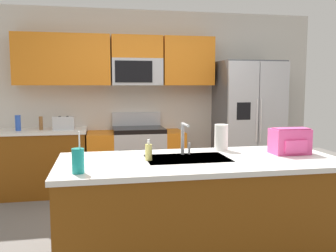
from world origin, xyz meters
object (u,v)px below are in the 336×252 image
object	(u,v)px
backpack	(290,141)
sink_faucet	(184,136)
drink_cup_teal	(78,161)
paper_towel_roll	(221,137)
toaster	(64,123)
bottle_blue	(18,123)
refrigerator	(248,124)
range_oven	(136,159)
soap_dispenser	(149,152)
pepper_mill	(41,123)

from	to	relation	value
backpack	sink_faucet	bearing A→B (deg)	172.23
drink_cup_teal	paper_towel_roll	world-z (taller)	drink_cup_teal
toaster	drink_cup_teal	world-z (taller)	drink_cup_teal
bottle_blue	drink_cup_teal	xyz separation A→B (m)	(0.90, -2.58, -0.02)
refrigerator	drink_cup_teal	bearing A→B (deg)	-132.36
range_oven	soap_dispenser	distance (m)	2.36
toaster	drink_cup_teal	distance (m)	2.60
toaster	backpack	size ratio (longest dim) A/B	0.88
pepper_mill	drink_cup_teal	xyz separation A→B (m)	(0.62, -2.63, -0.00)
pepper_mill	bottle_blue	world-z (taller)	bottle_blue
refrigerator	toaster	size ratio (longest dim) A/B	6.61
pepper_mill	sink_faucet	size ratio (longest dim) A/B	0.64
range_oven	toaster	xyz separation A→B (m)	(-0.98, -0.05, 0.55)
soap_dispenser	paper_towel_roll	distance (m)	0.80
range_oven	refrigerator	distance (m)	1.74
sink_faucet	drink_cup_teal	bearing A→B (deg)	-149.52
drink_cup_teal	soap_dispenser	distance (m)	0.63
pepper_mill	sink_faucet	distance (m)	2.59
paper_towel_roll	sink_faucet	bearing A→B (deg)	-157.69
refrigerator	drink_cup_teal	world-z (taller)	refrigerator
sink_faucet	backpack	xyz separation A→B (m)	(0.93, -0.13, -0.05)
toaster	drink_cup_teal	bearing A→B (deg)	-83.00
soap_dispenser	paper_towel_roll	bearing A→B (deg)	24.52
sink_faucet	paper_towel_roll	size ratio (longest dim) A/B	1.17
drink_cup_teal	sink_faucet	bearing A→B (deg)	30.48
bottle_blue	range_oven	bearing A→B (deg)	1.90
sink_faucet	soap_dispenser	xyz separation A→B (m)	(-0.33, -0.17, -0.10)
range_oven	paper_towel_roll	size ratio (longest dim) A/B	5.67
bottle_blue	backpack	size ratio (longest dim) A/B	0.64
pepper_mill	soap_dispenser	size ratio (longest dim) A/B	1.06
paper_towel_roll	backpack	world-z (taller)	paper_towel_roll
drink_cup_teal	backpack	size ratio (longest dim) A/B	0.91
pepper_mill	soap_dispenser	world-z (taller)	pepper_mill
range_oven	pepper_mill	world-z (taller)	range_oven
toaster	refrigerator	bearing A→B (deg)	-0.42
drink_cup_teal	soap_dispenser	size ratio (longest dim) A/B	1.72
toaster	bottle_blue	xyz separation A→B (m)	(-0.59, 0.00, 0.01)
soap_dispenser	refrigerator	bearing A→B (deg)	50.95
pepper_mill	paper_towel_roll	size ratio (longest dim) A/B	0.75
toaster	bottle_blue	world-z (taller)	bottle_blue
range_oven	toaster	bearing A→B (deg)	-176.95
pepper_mill	backpack	world-z (taller)	backpack
range_oven	toaster	size ratio (longest dim) A/B	4.86
sink_faucet	backpack	world-z (taller)	sink_faucet
refrigerator	range_oven	bearing A→B (deg)	177.53
range_oven	toaster	distance (m)	1.13
pepper_mill	backpack	size ratio (longest dim) A/B	0.57
pepper_mill	sink_faucet	bearing A→B (deg)	-55.02
refrigerator	pepper_mill	world-z (taller)	refrigerator
toaster	sink_faucet	world-z (taller)	sink_faucet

